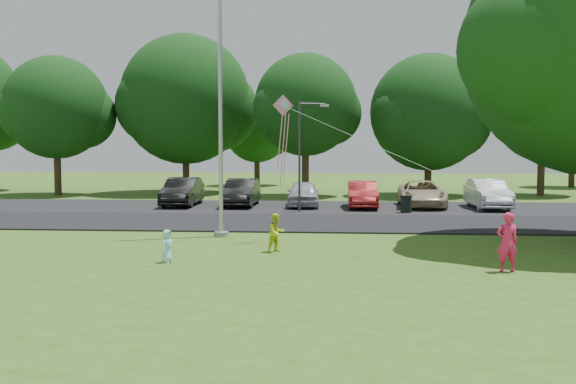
# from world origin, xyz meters

# --- Properties ---
(ground) EXTENTS (120.00, 120.00, 0.00)m
(ground) POSITION_xyz_m (0.00, 0.00, 0.00)
(ground) COLOR #335E18
(ground) RESTS_ON ground
(park_road) EXTENTS (60.00, 6.00, 0.06)m
(park_road) POSITION_xyz_m (0.00, 9.00, 0.03)
(park_road) COLOR black
(park_road) RESTS_ON ground
(parking_strip) EXTENTS (42.00, 7.00, 0.06)m
(parking_strip) POSITION_xyz_m (0.00, 15.50, 0.03)
(parking_strip) COLOR black
(parking_strip) RESTS_ON ground
(flagpole) EXTENTS (0.50, 0.50, 10.00)m
(flagpole) POSITION_xyz_m (-3.50, 5.00, 4.17)
(flagpole) COLOR #B7BABF
(flagpole) RESTS_ON ground
(street_lamp) EXTENTS (1.39, 0.62, 5.15)m
(street_lamp) POSITION_xyz_m (-1.14, 13.07, 3.10)
(street_lamp) COLOR #3F3F44
(street_lamp) RESTS_ON ground
(trash_can) EXTENTS (0.52, 0.52, 0.83)m
(trash_can) POSITION_xyz_m (3.54, 13.00, 0.42)
(trash_can) COLOR black
(trash_can) RESTS_ON ground
(tree_row) EXTENTS (64.35, 11.94, 10.88)m
(tree_row) POSITION_xyz_m (1.59, 24.23, 5.71)
(tree_row) COLOR #332316
(tree_row) RESTS_ON ground
(horizon_trees) EXTENTS (77.46, 7.20, 7.02)m
(horizon_trees) POSITION_xyz_m (4.06, 33.88, 4.30)
(horizon_trees) COLOR #332316
(horizon_trees) RESTS_ON ground
(parked_cars) EXTENTS (16.76, 5.13, 1.43)m
(parked_cars) POSITION_xyz_m (0.51, 15.53, 0.74)
(parked_cars) COLOR black
(parked_cars) RESTS_ON ground
(woman) EXTENTS (0.58, 0.42, 1.47)m
(woman) POSITION_xyz_m (4.57, -0.59, 0.73)
(woman) COLOR #FB215F
(woman) RESTS_ON ground
(child_yellow) EXTENTS (0.69, 0.69, 1.13)m
(child_yellow) POSITION_xyz_m (-1.31, 1.94, 0.56)
(child_yellow) COLOR yellow
(child_yellow) RESTS_ON ground
(child_blue) EXTENTS (0.40, 0.49, 0.87)m
(child_blue) POSITION_xyz_m (-4.02, 0.02, 0.44)
(child_blue) COLOR #A4EDFB
(child_blue) RESTS_ON ground
(kite) EXTENTS (6.20, 5.00, 3.04)m
(kite) POSITION_xyz_m (-1.18, 4.01, 3.91)
(kite) COLOR pink
(kite) RESTS_ON ground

